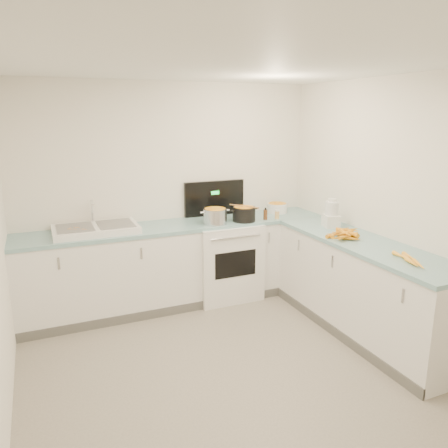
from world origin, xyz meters
name	(u,v)px	position (x,y,z in m)	size (l,w,h in m)	color
floor	(243,380)	(0.00, 0.00, 0.00)	(3.50, 4.00, 0.00)	gray
ceiling	(247,60)	(0.00, 0.00, 2.50)	(3.50, 4.00, 0.00)	white
wall_back	(170,193)	(0.00, 2.00, 1.25)	(3.50, 2.50, 0.00)	white
wall_right	(417,214)	(1.75, 0.00, 1.25)	(4.00, 2.50, 0.00)	white
counter_back	(179,264)	(0.00, 1.70, 0.47)	(3.50, 0.62, 0.94)	white
counter_right	(362,287)	(1.45, 0.30, 0.47)	(0.62, 2.20, 0.94)	white
stove	(224,258)	(0.55, 1.69, 0.47)	(0.76, 0.65, 1.36)	white
sink	(96,229)	(-0.90, 1.70, 0.98)	(0.86, 0.52, 0.31)	white
steel_pot	(215,217)	(0.39, 1.55, 1.02)	(0.27, 0.27, 0.20)	silver
black_pot	(244,215)	(0.74, 1.54, 1.01)	(0.26, 0.26, 0.19)	black
wooden_spoon	(244,206)	(0.74, 1.54, 1.12)	(0.02, 0.02, 0.38)	#AD7A47
mixing_bowl	(277,208)	(1.32, 1.79, 1.00)	(0.26, 0.26, 0.12)	white
extract_bottle	(265,215)	(1.00, 1.51, 1.00)	(0.05, 0.05, 0.12)	#593319
spice_jar	(277,215)	(1.15, 1.49, 0.99)	(0.05, 0.05, 0.09)	#E5B266
food_processor	(331,215)	(1.50, 0.92, 1.08)	(0.20, 0.22, 0.32)	white
carrot_pile	(345,234)	(1.37, 0.51, 0.98)	(0.43, 0.36, 0.09)	orange
peeled_carrots	(410,260)	(1.38, -0.31, 0.96)	(0.19, 0.42, 0.04)	#FFA726
peelings	(77,228)	(-1.09, 1.65, 1.02)	(0.19, 0.19, 0.01)	tan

